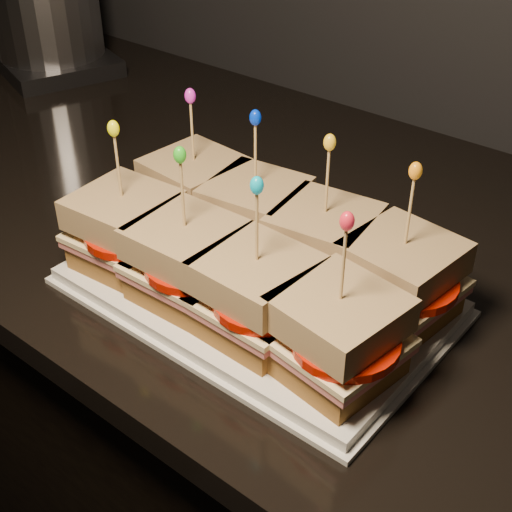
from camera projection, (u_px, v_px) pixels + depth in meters
The scene contains 61 objects.
cabinet at pixel (176, 393), 1.28m from camera, with size 2.14×0.66×0.86m, color black.
granite_slab at pixel (156, 171), 1.02m from camera, with size 2.18×0.70×0.03m, color black.
platter at pixel (256, 292), 0.74m from camera, with size 0.38×0.23×0.02m, color silver.
platter_rim at pixel (256, 297), 0.75m from camera, with size 0.39×0.25×0.01m, color silver.
sandwich_0_bread_bot at pixel (197, 212), 0.84m from camera, with size 0.09×0.09×0.03m, color brown.
sandwich_0_ham at pixel (196, 199), 0.83m from camera, with size 0.10×0.10×0.01m, color #CE5A59.
sandwich_0_cheese at pixel (196, 194), 0.82m from camera, with size 0.10×0.10×0.01m, color #F8DF9D.
sandwich_0_tomato at pixel (199, 194), 0.81m from camera, with size 0.09×0.09×0.01m, color #B31303.
sandwich_0_bread_top at pixel (194, 172), 0.81m from camera, with size 0.10×0.10×0.03m, color #50270D.
sandwich_0_pick at pixel (192, 135), 0.78m from camera, with size 0.00×0.00×0.09m, color tan.
sandwich_0_frill at pixel (190, 96), 0.76m from camera, with size 0.01×0.01×0.02m, color #CE22BB.
sandwich_1_bread_bot at pixel (255, 238), 0.79m from camera, with size 0.09×0.09×0.03m, color brown.
sandwich_1_ham at pixel (255, 225), 0.78m from camera, with size 0.10×0.10×0.01m, color #CE5A59.
sandwich_1_cheese at pixel (255, 220), 0.78m from camera, with size 0.10×0.10×0.01m, color #F8DF9D.
sandwich_1_tomato at pixel (260, 220), 0.76m from camera, with size 0.09×0.09×0.01m, color #B31303.
sandwich_1_bread_top at pixel (255, 197), 0.76m from camera, with size 0.10×0.10×0.03m, color #50270D.
sandwich_1_pick at pixel (255, 158), 0.73m from camera, with size 0.00×0.00×0.09m, color tan.
sandwich_1_frill at pixel (255, 118), 0.71m from camera, with size 0.01×0.01×0.02m, color #032AD6.
sandwich_2_bread_bot at pixel (322, 268), 0.74m from camera, with size 0.09×0.09×0.03m, color brown.
sandwich_2_ham at pixel (323, 254), 0.73m from camera, with size 0.10×0.10×0.01m, color #CE5A59.
sandwich_2_cheese at pixel (323, 249), 0.73m from camera, with size 0.10×0.10×0.01m, color #F8DF9D.
sandwich_2_tomato at pixel (330, 249), 0.72m from camera, with size 0.09×0.09×0.01m, color #B31303.
sandwich_2_bread_top at pixel (324, 225), 0.71m from camera, with size 0.10×0.10×0.03m, color #50270D.
sandwich_2_pick at pixel (327, 185), 0.69m from camera, with size 0.00×0.00×0.09m, color tan.
sandwich_2_frill at pixel (330, 142), 0.66m from camera, with size 0.01×0.01×0.02m, color gold.
sandwich_3_bread_bot at pixel (397, 302), 0.70m from camera, with size 0.09×0.09×0.03m, color brown.
sandwich_3_ham at pixel (399, 288), 0.69m from camera, with size 0.10×0.10×0.01m, color #CE5A59.
sandwich_3_cheese at pixel (400, 282), 0.68m from camera, with size 0.10×0.10×0.01m, color #F8DF9D.
sandwich_3_tomato at pixel (409, 283), 0.67m from camera, with size 0.09×0.09×0.01m, color #B31303.
sandwich_3_bread_top at pixel (403, 258), 0.67m from camera, with size 0.10×0.10×0.03m, color #50270D.
sandwich_3_pick at pixel (409, 215), 0.64m from camera, with size 0.00×0.00×0.09m, color tan.
sandwich_3_frill at pixel (415, 171), 0.61m from camera, with size 0.01×0.01×0.02m, color orange.
sandwich_4_bread_bot at pixel (128, 251), 0.77m from camera, with size 0.09×0.09×0.03m, color brown.
sandwich_4_ham at pixel (127, 238), 0.76m from camera, with size 0.10×0.10×0.01m, color #CE5A59.
sandwich_4_cheese at pixel (126, 233), 0.75m from camera, with size 0.10×0.10×0.01m, color #F8DF9D.
sandwich_4_tomato at pixel (129, 233), 0.74m from camera, with size 0.09×0.09×0.01m, color #B31303.
sandwich_4_bread_top at pixel (123, 210), 0.74m from camera, with size 0.10×0.10×0.03m, color #50270D.
sandwich_4_pick at pixel (118, 170), 0.71m from camera, with size 0.00×0.00×0.09m, color tan.
sandwich_4_frill at pixel (113, 128), 0.69m from camera, with size 0.01×0.01×0.02m, color #EAEB08.
sandwich_5_bread_bot at pixel (188, 283), 0.72m from camera, with size 0.09×0.09×0.03m, color brown.
sandwich_5_ham at pixel (187, 269), 0.71m from camera, with size 0.10×0.10×0.01m, color #CE5A59.
sandwich_5_cheese at pixel (187, 263), 0.71m from camera, with size 0.10×0.10×0.01m, color #F8DF9D.
sandwich_5_tomato at pixel (191, 264), 0.69m from camera, with size 0.09×0.09×0.01m, color #B31303.
sandwich_5_bread_top at pixel (185, 240), 0.69m from camera, with size 0.10×0.10×0.03m, color #50270D.
sandwich_5_pick at pixel (183, 198), 0.67m from camera, with size 0.00×0.00×0.09m, color tan.
sandwich_5_frill at pixel (180, 155), 0.64m from camera, with size 0.01×0.01×0.02m, color green.
sandwich_6_bread_bot at pixel (257, 319), 0.67m from camera, with size 0.09×0.09×0.03m, color brown.
sandwich_6_ham at pixel (257, 304), 0.67m from camera, with size 0.10×0.10×0.01m, color #CE5A59.
sandwich_6_cheese at pixel (257, 299), 0.66m from camera, with size 0.10×0.10×0.01m, color #F8DF9D.
sandwich_6_tomato at pixel (263, 300), 0.65m from camera, with size 0.09×0.09×0.01m, color #B31303.
sandwich_6_bread_top at pixel (257, 274), 0.65m from camera, with size 0.10×0.10×0.03m, color #50270D.
sandwich_6_pick at pixel (257, 231), 0.62m from camera, with size 0.00×0.00×0.09m, color tan.
sandwich_6_frill at pixel (257, 185), 0.59m from camera, with size 0.01×0.01×0.02m, color #08A8CB.
sandwich_7_bread_bot at pixel (335, 360), 0.63m from camera, with size 0.09×0.09×0.03m, color brown.
sandwich_7_ham at pixel (337, 345), 0.62m from camera, with size 0.10×0.10×0.01m, color #CE5A59.
sandwich_7_cheese at pixel (337, 339), 0.61m from camera, with size 0.10×0.10×0.01m, color #F8DF9D.
sandwich_7_tomato at pixel (345, 342), 0.60m from camera, with size 0.09×0.09×0.01m, color #B31303.
sandwich_7_bread_top at pixel (339, 314), 0.60m from camera, with size 0.10×0.10×0.03m, color #50270D.
sandwich_7_pick at pixel (343, 269), 0.57m from camera, with size 0.00×0.00×0.09m, color tan.
sandwich_7_frill at pixel (347, 221), 0.55m from camera, with size 0.01×0.01×0.02m, color red.
appliance_base at pixel (54, 61), 1.32m from camera, with size 0.23×0.19×0.03m, color #262628.
Camera 1 is at (0.79, 1.04, 1.36)m, focal length 50.00 mm.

